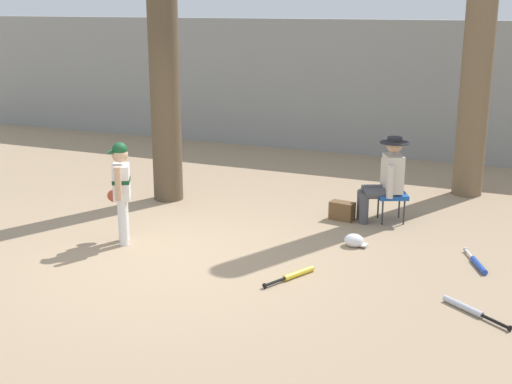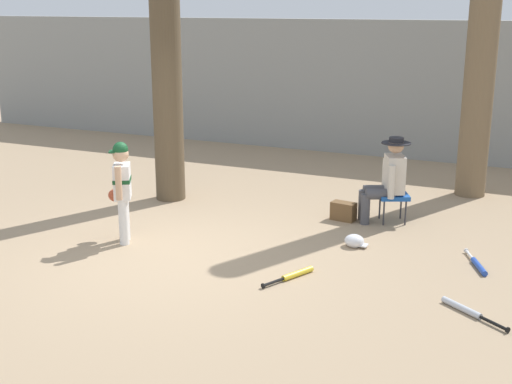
{
  "view_description": "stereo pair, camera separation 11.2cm",
  "coord_description": "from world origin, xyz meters",
  "views": [
    {
      "loc": [
        3.96,
        -6.65,
        2.95
      ],
      "look_at": [
        0.81,
        0.65,
        0.75
      ],
      "focal_mm": 47.85,
      "sensor_mm": 36.0,
      "label": 1
    },
    {
      "loc": [
        4.06,
        -6.6,
        2.95
      ],
      "look_at": [
        0.81,
        0.65,
        0.75
      ],
      "focal_mm": 47.85,
      "sensor_mm": 36.0,
      "label": 2
    }
  ],
  "objects": [
    {
      "name": "young_ballplayer",
      "position": [
        -0.86,
        0.26,
        0.74
      ],
      "size": [
        0.49,
        0.53,
        1.31
      ],
      "color": "white",
      "rests_on": "ground"
    },
    {
      "name": "handbag_beside_stool",
      "position": [
        1.44,
        2.27,
        0.13
      ],
      "size": [
        0.36,
        0.23,
        0.26
      ],
      "primitive_type": "cube",
      "rotation": [
        0.0,
        0.0,
        -0.15
      ],
      "color": "brown",
      "rests_on": "ground"
    },
    {
      "name": "ground_plane",
      "position": [
        0.0,
        0.0,
        0.0
      ],
      "size": [
        60.0,
        60.0,
        0.0
      ],
      "primitive_type": "plane",
      "color": "#9E8466"
    },
    {
      "name": "bat_yellow_trainer",
      "position": [
        1.56,
        0.03,
        0.03
      ],
      "size": [
        0.37,
        0.71,
        0.07
      ],
      "color": "yellow",
      "rests_on": "ground"
    },
    {
      "name": "folding_stool",
      "position": [
        2.08,
        2.48,
        0.36
      ],
      "size": [
        0.53,
        0.53,
        0.41
      ],
      "color": "#194C9E",
      "rests_on": "ground"
    },
    {
      "name": "bat_aluminum_silver",
      "position": [
        3.44,
        -0.12,
        0.03
      ],
      "size": [
        0.7,
        0.51,
        0.07
      ],
      "color": "#B7BCC6",
      "rests_on": "ground"
    },
    {
      "name": "concrete_back_wall",
      "position": [
        0.0,
        6.73,
        1.33
      ],
      "size": [
        18.0,
        0.36,
        2.66
      ],
      "primitive_type": "cube",
      "color": "gray",
      "rests_on": "ground"
    },
    {
      "name": "tree_behind_spectator",
      "position": [
        2.89,
        4.38,
        2.68
      ],
      "size": [
        0.73,
        0.73,
        6.11
      ],
      "color": "brown",
      "rests_on": "ground"
    },
    {
      "name": "batting_helmet_white",
      "position": [
        1.89,
        1.28,
        0.07
      ],
      "size": [
        0.29,
        0.23,
        0.17
      ],
      "color": "silver",
      "rests_on": "ground"
    },
    {
      "name": "bat_blue_youth",
      "position": [
        3.39,
        1.19,
        0.03
      ],
      "size": [
        0.35,
        0.72,
        0.07
      ],
      "color": "#2347AD",
      "rests_on": "ground"
    },
    {
      "name": "tree_near_player",
      "position": [
        -1.36,
        2.24,
        2.54
      ],
      "size": [
        0.68,
        0.68,
        5.78
      ],
      "color": "brown",
      "rests_on": "ground"
    },
    {
      "name": "seated_spectator",
      "position": [
        1.99,
        2.44,
        0.64
      ],
      "size": [
        0.67,
        0.55,
        1.2
      ],
      "color": "#47474C",
      "rests_on": "ground"
    }
  ]
}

